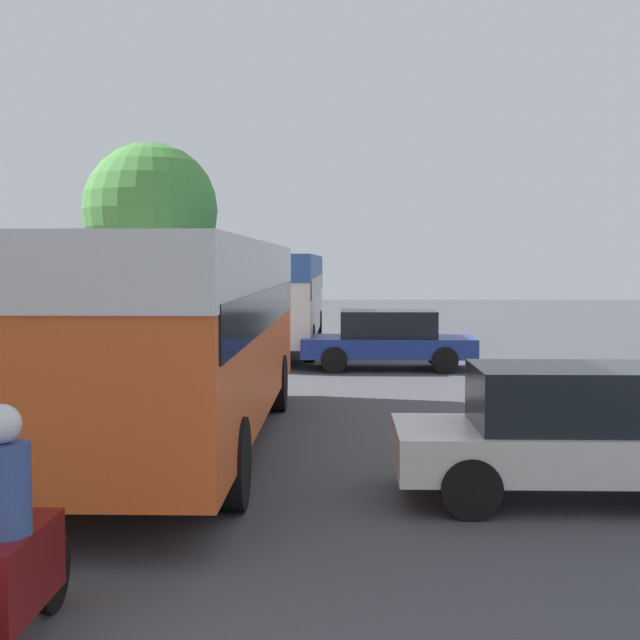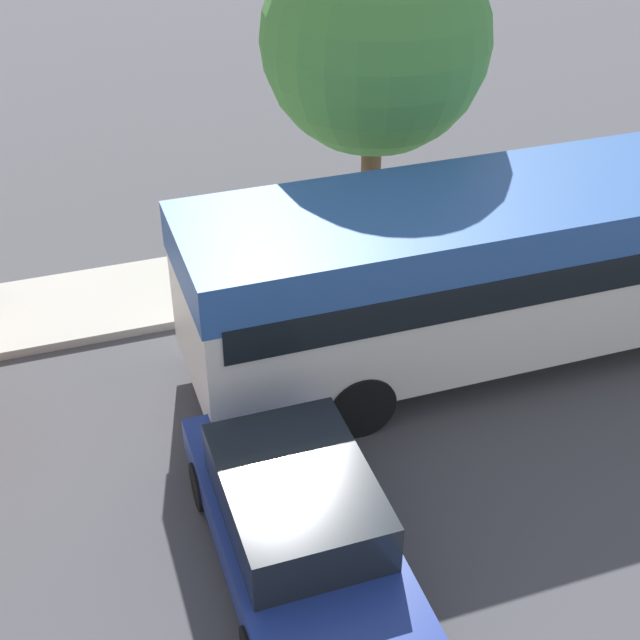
% 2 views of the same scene
% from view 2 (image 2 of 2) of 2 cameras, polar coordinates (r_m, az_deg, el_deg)
% --- Properties ---
extents(bus_following, '(2.63, 11.33, 2.85)m').
position_cam_2_polar(bus_following, '(14.10, 14.42, 4.88)').
color(bus_following, silver).
rests_on(bus_following, ground_plane).
extents(car_far_curb, '(4.24, 1.95, 1.46)m').
position_cam_2_polar(car_far_curb, '(10.65, -1.50, -12.51)').
color(car_far_curb, navy).
rests_on(car_far_curb, ground_plane).
extents(street_tree, '(3.84, 3.84, 5.91)m').
position_cam_2_polar(street_tree, '(15.38, 3.57, 17.47)').
color(street_tree, brown).
rests_on(street_tree, sidewalk).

